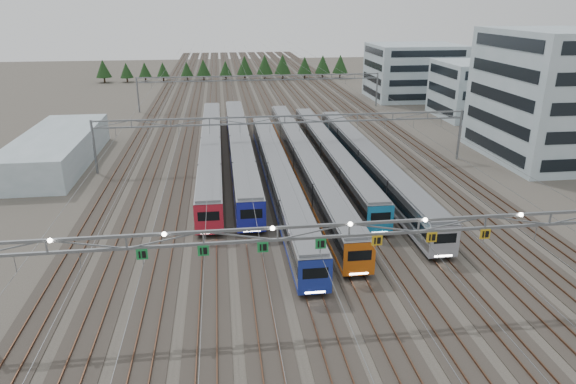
{
  "coord_description": "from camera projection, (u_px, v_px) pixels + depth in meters",
  "views": [
    {
      "loc": [
        -9.46,
        -35.29,
        23.91
      ],
      "look_at": [
        -2.28,
        19.07,
        3.5
      ],
      "focal_mm": 32.0,
      "sensor_mm": 36.0,
      "label": 1
    }
  ],
  "objects": [
    {
      "name": "train_c",
      "position": [
        278.0,
        175.0,
        68.48
      ],
      "size": [
        2.97,
        55.18,
        3.87
      ],
      "color": "black",
      "rests_on": "ground"
    },
    {
      "name": "train_f",
      "position": [
        368.0,
        162.0,
        73.89
      ],
      "size": [
        3.03,
        53.53,
        3.96
      ],
      "color": "black",
      "rests_on": "ground"
    },
    {
      "name": "depot_bldg_south",
      "position": [
        553.0,
        96.0,
        80.35
      ],
      "size": [
        18.0,
        22.0,
        20.02
      ],
      "primitive_type": "cube",
      "color": "#98AFB6",
      "rests_on": "ground"
    },
    {
      "name": "gantry_near",
      "position": [
        349.0,
        233.0,
        39.7
      ],
      "size": [
        56.36,
        0.61,
        8.08
      ],
      "color": "slate",
      "rests_on": "ground"
    },
    {
      "name": "train_a",
      "position": [
        211.0,
        148.0,
        80.38
      ],
      "size": [
        3.1,
        56.92,
        4.04
      ],
      "color": "black",
      "rests_on": "ground"
    },
    {
      "name": "depot_bldg_north",
      "position": [
        414.0,
        72.0,
        132.78
      ],
      "size": [
        22.0,
        18.0,
        13.72
      ],
      "primitive_type": "cube",
      "color": "#98AFB6",
      "rests_on": "ground"
    },
    {
      "name": "ground",
      "position": [
        346.0,
        310.0,
        42.29
      ],
      "size": [
        400.0,
        400.0,
        0.0
      ],
      "primitive_type": "plane",
      "color": "#47423A",
      "rests_on": "ground"
    },
    {
      "name": "gantry_mid",
      "position": [
        285.0,
        125.0,
        77.23
      ],
      "size": [
        56.36,
        0.36,
        8.0
      ],
      "color": "slate",
      "rests_on": "ground"
    },
    {
      "name": "track_bed",
      "position": [
        256.0,
        92.0,
        134.68
      ],
      "size": [
        54.0,
        260.0,
        5.42
      ],
      "color": "#2D2823",
      "rests_on": "ground"
    },
    {
      "name": "west_shed",
      "position": [
        57.0,
        149.0,
        79.74
      ],
      "size": [
        10.0,
        30.0,
        4.68
      ],
      "primitive_type": "cube",
      "color": "#98AFB6",
      "rests_on": "ground"
    },
    {
      "name": "gantry_far",
      "position": [
        261.0,
        82.0,
        119.04
      ],
      "size": [
        56.36,
        0.36,
        8.0
      ],
      "color": "slate",
      "rests_on": "ground"
    },
    {
      "name": "train_d",
      "position": [
        303.0,
        159.0,
        75.31
      ],
      "size": [
        2.97,
        63.46,
        3.88
      ],
      "color": "black",
      "rests_on": "ground"
    },
    {
      "name": "depot_bldg_mid",
      "position": [
        472.0,
        90.0,
        111.11
      ],
      "size": [
        14.0,
        16.0,
        11.86
      ],
      "primitive_type": "cube",
      "color": "#98AFB6",
      "rests_on": "ground"
    },
    {
      "name": "treeline",
      "position": [
        226.0,
        67.0,
        164.08
      ],
      "size": [
        81.2,
        5.6,
        7.02
      ],
      "color": "#332114",
      "rests_on": "ground"
    },
    {
      "name": "train_b",
      "position": [
        240.0,
        147.0,
        81.26
      ],
      "size": [
        3.18,
        57.87,
        4.15
      ],
      "color": "black",
      "rests_on": "ground"
    },
    {
      "name": "train_e",
      "position": [
        330.0,
        153.0,
        78.19
      ],
      "size": [
        2.94,
        51.83,
        3.83
      ],
      "color": "black",
      "rests_on": "ground"
    }
  ]
}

